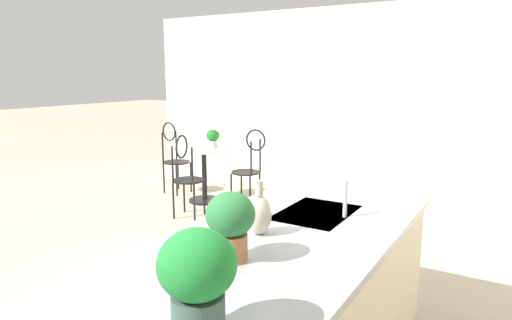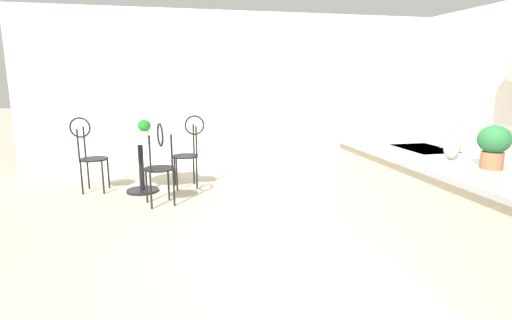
% 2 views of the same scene
% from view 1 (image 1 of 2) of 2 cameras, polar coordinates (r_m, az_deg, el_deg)
% --- Properties ---
extents(wall_left_window, '(0.12, 7.80, 2.70)m').
position_cam_1_polar(wall_left_window, '(6.73, 14.79, 7.15)').
color(wall_left_window, silver).
rests_on(wall_left_window, ground).
extents(bistro_table, '(0.80, 0.80, 0.74)m').
position_cam_1_polar(bistro_table, '(6.24, -6.54, -1.22)').
color(bistro_table, black).
rests_on(bistro_table, ground).
extents(chair_near_window, '(0.51, 0.45, 1.04)m').
position_cam_1_polar(chair_near_window, '(5.52, -8.80, -1.54)').
color(chair_near_window, black).
rests_on(chair_near_window, ground).
extents(chair_by_island, '(0.43, 0.50, 1.04)m').
position_cam_1_polar(chair_by_island, '(6.78, -10.30, 0.73)').
color(chair_by_island, black).
rests_on(chair_by_island, ground).
extents(chair_toward_desk, '(0.41, 0.50, 1.04)m').
position_cam_1_polar(chair_toward_desk, '(5.93, -0.84, -0.55)').
color(chair_toward_desk, black).
rests_on(chair_toward_desk, ground).
extents(sink_faucet, '(0.02, 0.02, 0.22)m').
position_cam_1_polar(sink_faucet, '(2.69, 11.17, -4.85)').
color(sink_faucet, '#B2B5BA').
rests_on(sink_faucet, kitchen_island).
extents(potted_plant_on_table, '(0.18, 0.18, 0.25)m').
position_cam_1_polar(potted_plant_on_table, '(6.22, -5.46, 2.87)').
color(potted_plant_on_table, beige).
rests_on(potted_plant_on_table, bistro_table).
extents(potted_plant_counter_far, '(0.25, 0.25, 0.36)m').
position_cam_1_polar(potted_plant_counter_far, '(1.48, -7.41, -14.25)').
color(potted_plant_counter_far, '#385147').
rests_on(potted_plant_counter_far, kitchen_island).
extents(potted_plant_counter_near, '(0.22, 0.22, 0.31)m').
position_cam_1_polar(potted_plant_counter_near, '(2.03, -3.23, -7.75)').
color(potted_plant_counter_near, '#9E603D').
rests_on(potted_plant_counter_near, kitchen_island).
extents(vase_on_counter, '(0.13, 0.13, 0.29)m').
position_cam_1_polar(vase_on_counter, '(2.37, 0.41, -6.80)').
color(vase_on_counter, '#BCB29E').
rests_on(vase_on_counter, kitchen_island).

